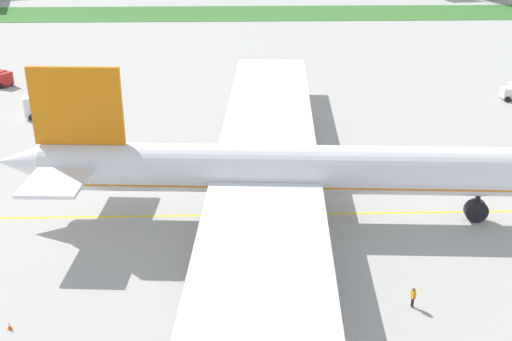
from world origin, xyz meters
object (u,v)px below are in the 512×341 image
at_px(ground_crew_marshaller_front, 293,200).
at_px(airliner_foreground, 281,170).
at_px(service_truck_fuel_bowser, 41,106).
at_px(traffic_cone_near_nose, 9,326).
at_px(ground_crew_wingwalker_port, 413,296).

bearing_deg(ground_crew_marshaller_front, airliner_foreground, -126.81).
relative_size(airliner_foreground, service_truck_fuel_bowser, 17.31).
bearing_deg(traffic_cone_near_nose, ground_crew_marshaller_front, 39.98).
bearing_deg(traffic_cone_near_nose, airliner_foreground, 38.84).
height_order(ground_crew_wingwalker_port, traffic_cone_near_nose, ground_crew_wingwalker_port).
bearing_deg(ground_crew_wingwalker_port, service_truck_fuel_bowser, 131.43).
bearing_deg(service_truck_fuel_bowser, traffic_cone_near_nose, -77.22).
relative_size(ground_crew_wingwalker_port, ground_crew_marshaller_front, 1.01).
xyz_separation_m(ground_crew_marshaller_front, service_truck_fuel_bowser, (-34.66, 30.98, 0.62)).
xyz_separation_m(ground_crew_wingwalker_port, ground_crew_marshaller_front, (-8.17, 17.56, -0.01)).
distance_m(airliner_foreground, ground_crew_marshaller_front, 4.87).
xyz_separation_m(ground_crew_wingwalker_port, traffic_cone_near_nose, (-31.39, -1.91, -0.79)).
bearing_deg(airliner_foreground, traffic_cone_near_nose, -141.16).
xyz_separation_m(traffic_cone_near_nose, service_truck_fuel_bowser, (-11.44, 50.44, 1.40)).
height_order(airliner_foreground, service_truck_fuel_bowser, airliner_foreground).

